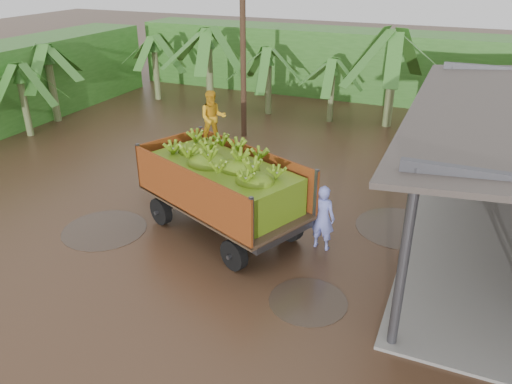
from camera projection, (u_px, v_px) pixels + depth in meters
ground at (237, 218)px, 15.33m from camera, size 100.00×100.00×0.00m
hedge_north at (324, 61)px, 28.53m from camera, size 22.00×3.00×3.60m
banana_trailer at (222, 184)px, 13.98m from camera, size 6.87×4.17×3.88m
man_blue at (323, 218)px, 13.40m from camera, size 0.73×0.52×1.87m
utility_pole at (243, 46)px, 20.63m from camera, size 1.20×0.24×7.70m
banana_plants at (222, 91)px, 21.91m from camera, size 24.59×21.21×4.45m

